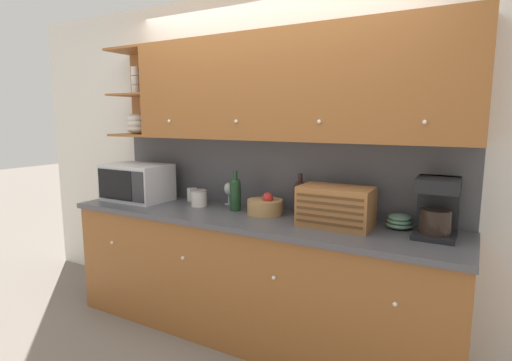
{
  "coord_description": "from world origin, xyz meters",
  "views": [
    {
      "loc": [
        1.44,
        -2.76,
        1.62
      ],
      "look_at": [
        0.0,
        -0.22,
        1.17
      ],
      "focal_mm": 28.0,
      "sensor_mm": 36.0,
      "label": 1
    }
  ],
  "objects_px": {
    "microwave": "(137,182)",
    "wine_bottle": "(300,196)",
    "second_wine_bottle": "(235,193)",
    "coffee_maker": "(437,207)",
    "fruit_basket": "(265,206)",
    "storage_canister": "(199,198)",
    "bread_box": "(336,207)",
    "mug": "(192,194)",
    "bowl_stack_on_counter": "(399,221)",
    "wine_glass": "(229,189)"
  },
  "relations": [
    {
      "from": "microwave",
      "to": "wine_bottle",
      "type": "relative_size",
      "value": 1.82
    },
    {
      "from": "second_wine_bottle",
      "to": "coffee_maker",
      "type": "height_order",
      "value": "coffee_maker"
    },
    {
      "from": "fruit_basket",
      "to": "storage_canister",
      "type": "bearing_deg",
      "value": -178.12
    },
    {
      "from": "bread_box",
      "to": "coffee_maker",
      "type": "bearing_deg",
      "value": 7.83
    },
    {
      "from": "microwave",
      "to": "second_wine_bottle",
      "type": "relative_size",
      "value": 1.82
    },
    {
      "from": "mug",
      "to": "bowl_stack_on_counter",
      "type": "relative_size",
      "value": 0.66
    },
    {
      "from": "wine_glass",
      "to": "second_wine_bottle",
      "type": "xyz_separation_m",
      "value": [
        0.17,
        -0.16,
        0.02
      ]
    },
    {
      "from": "mug",
      "to": "second_wine_bottle",
      "type": "height_order",
      "value": "second_wine_bottle"
    },
    {
      "from": "wine_glass",
      "to": "bread_box",
      "type": "relative_size",
      "value": 0.39
    },
    {
      "from": "mug",
      "to": "second_wine_bottle",
      "type": "relative_size",
      "value": 0.36
    },
    {
      "from": "fruit_basket",
      "to": "wine_bottle",
      "type": "relative_size",
      "value": 0.86
    },
    {
      "from": "wine_glass",
      "to": "wine_bottle",
      "type": "relative_size",
      "value": 0.59
    },
    {
      "from": "storage_canister",
      "to": "wine_glass",
      "type": "xyz_separation_m",
      "value": [
        0.17,
        0.18,
        0.06
      ]
    },
    {
      "from": "wine_glass",
      "to": "second_wine_bottle",
      "type": "bearing_deg",
      "value": -43.97
    },
    {
      "from": "mug",
      "to": "bowl_stack_on_counter",
      "type": "xyz_separation_m",
      "value": [
        1.71,
        -0.04,
        -0.01
      ]
    },
    {
      "from": "fruit_basket",
      "to": "bowl_stack_on_counter",
      "type": "relative_size",
      "value": 1.59
    },
    {
      "from": "bowl_stack_on_counter",
      "to": "bread_box",
      "type": "bearing_deg",
      "value": -157.49
    },
    {
      "from": "microwave",
      "to": "fruit_basket",
      "type": "xyz_separation_m",
      "value": [
        1.21,
        0.09,
        -0.1
      ]
    },
    {
      "from": "mug",
      "to": "second_wine_bottle",
      "type": "bearing_deg",
      "value": -13.45
    },
    {
      "from": "coffee_maker",
      "to": "wine_glass",
      "type": "bearing_deg",
      "value": 174.61
    },
    {
      "from": "storage_canister",
      "to": "bread_box",
      "type": "xyz_separation_m",
      "value": [
        1.16,
        -0.05,
        0.07
      ]
    },
    {
      "from": "wine_bottle",
      "to": "fruit_basket",
      "type": "bearing_deg",
      "value": -156.09
    },
    {
      "from": "bread_box",
      "to": "fruit_basket",
      "type": "bearing_deg",
      "value": 172.6
    },
    {
      "from": "microwave",
      "to": "second_wine_bottle",
      "type": "height_order",
      "value": "microwave"
    },
    {
      "from": "storage_canister",
      "to": "wine_glass",
      "type": "height_order",
      "value": "wine_glass"
    },
    {
      "from": "second_wine_bottle",
      "to": "coffee_maker",
      "type": "distance_m",
      "value": 1.41
    },
    {
      "from": "wine_glass",
      "to": "bowl_stack_on_counter",
      "type": "height_order",
      "value": "wine_glass"
    },
    {
      "from": "fruit_basket",
      "to": "coffee_maker",
      "type": "xyz_separation_m",
      "value": [
        1.15,
        0.01,
        0.12
      ]
    },
    {
      "from": "wine_glass",
      "to": "bowl_stack_on_counter",
      "type": "xyz_separation_m",
      "value": [
        1.36,
        -0.08,
        -0.08
      ]
    },
    {
      "from": "fruit_basket",
      "to": "bread_box",
      "type": "height_order",
      "value": "bread_box"
    },
    {
      "from": "fruit_basket",
      "to": "wine_bottle",
      "type": "bearing_deg",
      "value": 23.91
    },
    {
      "from": "microwave",
      "to": "coffee_maker",
      "type": "relative_size",
      "value": 1.56
    },
    {
      "from": "fruit_basket",
      "to": "coffee_maker",
      "type": "bearing_deg",
      "value": 0.45
    },
    {
      "from": "storage_canister",
      "to": "fruit_basket",
      "type": "xyz_separation_m",
      "value": [
        0.6,
        0.02,
        -0.01
      ]
    },
    {
      "from": "wine_glass",
      "to": "bowl_stack_on_counter",
      "type": "distance_m",
      "value": 1.37
    },
    {
      "from": "storage_canister",
      "to": "bread_box",
      "type": "height_order",
      "value": "bread_box"
    },
    {
      "from": "wine_glass",
      "to": "coffee_maker",
      "type": "relative_size",
      "value": 0.51
    },
    {
      "from": "second_wine_bottle",
      "to": "wine_bottle",
      "type": "bearing_deg",
      "value": 12.26
    },
    {
      "from": "second_wine_bottle",
      "to": "fruit_basket",
      "type": "relative_size",
      "value": 1.16
    },
    {
      "from": "storage_canister",
      "to": "second_wine_bottle",
      "type": "distance_m",
      "value": 0.35
    },
    {
      "from": "storage_canister",
      "to": "coffee_maker",
      "type": "height_order",
      "value": "coffee_maker"
    },
    {
      "from": "wine_glass",
      "to": "storage_canister",
      "type": "bearing_deg",
      "value": -133.66
    },
    {
      "from": "storage_canister",
      "to": "wine_bottle",
      "type": "relative_size",
      "value": 0.44
    },
    {
      "from": "microwave",
      "to": "fruit_basket",
      "type": "height_order",
      "value": "microwave"
    },
    {
      "from": "storage_canister",
      "to": "fruit_basket",
      "type": "bearing_deg",
      "value": 1.88
    },
    {
      "from": "microwave",
      "to": "coffee_maker",
      "type": "bearing_deg",
      "value": 2.45
    },
    {
      "from": "second_wine_bottle",
      "to": "bowl_stack_on_counter",
      "type": "xyz_separation_m",
      "value": [
        1.19,
        0.09,
        -0.09
      ]
    },
    {
      "from": "wine_bottle",
      "to": "bowl_stack_on_counter",
      "type": "distance_m",
      "value": 0.71
    },
    {
      "from": "mug",
      "to": "storage_canister",
      "type": "distance_m",
      "value": 0.23
    },
    {
      "from": "bread_box",
      "to": "bowl_stack_on_counter",
      "type": "bearing_deg",
      "value": 22.51
    }
  ]
}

